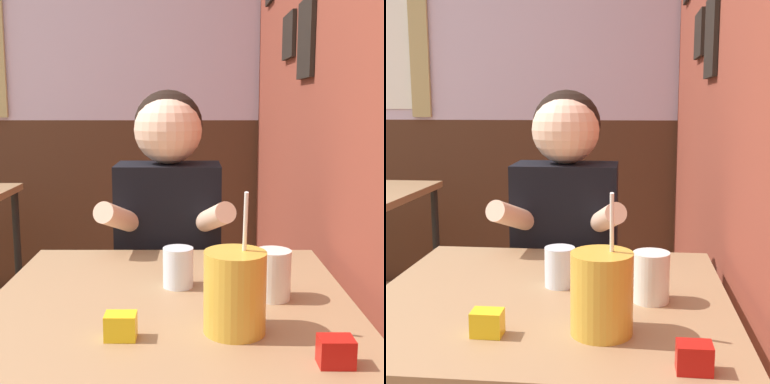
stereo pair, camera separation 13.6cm
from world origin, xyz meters
TOP-DOWN VIEW (x-y plane):
  - brick_wall_right at (1.47, 1.23)m, footprint 0.08×4.45m
  - back_wall at (-0.01, 2.48)m, footprint 5.88×0.09m
  - main_table at (0.97, 0.28)m, footprint 0.83×0.79m
  - person_seated at (0.95, 0.83)m, footprint 0.42×0.42m
  - cocktail_pitcher at (1.11, 0.08)m, footprint 0.12×0.12m
  - glass_near_pitcher at (0.99, 0.34)m, footprint 0.07×0.07m
  - glass_center at (1.21, 0.26)m, footprint 0.08×0.08m
  - condiment_ketchup at (1.27, -0.05)m, footprint 0.06×0.04m
  - condiment_mustard at (0.89, 0.05)m, footprint 0.06×0.04m

SIDE VIEW (x-z plane):
  - person_seated at x=0.95m, z-range 0.05..1.30m
  - main_table at x=0.97m, z-range 0.30..1.06m
  - condiment_ketchup at x=1.27m, z-range 0.76..0.81m
  - condiment_mustard at x=0.89m, z-range 0.76..0.81m
  - glass_near_pitcher at x=0.99m, z-range 0.76..0.86m
  - glass_center at x=1.21m, z-range 0.76..0.88m
  - cocktail_pitcher at x=1.11m, z-range 0.70..0.98m
  - brick_wall_right at x=1.47m, z-range 0.00..2.70m
  - back_wall at x=-0.01m, z-range 0.01..2.71m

